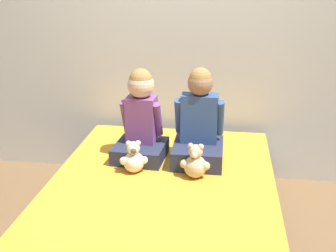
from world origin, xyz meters
The scene contains 7 objects.
ground_plane centered at (0.00, 0.00, 0.00)m, with size 14.00×14.00×0.00m, color brown.
wall_behind_bed centered at (0.00, 1.13, 1.25)m, with size 8.00×0.06×2.50m.
bed centered at (0.00, 0.00, 0.23)m, with size 1.48×2.02×0.46m.
child_on_left centered at (-0.21, 0.40, 0.74)m, with size 0.38×0.38×0.65m.
child_on_right centered at (0.21, 0.40, 0.72)m, with size 0.35×0.40×0.67m.
teddy_bear_held_by_left_child centered at (-0.21, 0.15, 0.56)m, with size 0.19×0.14×0.23m.
teddy_bear_held_by_right_child centered at (0.21, 0.13, 0.56)m, with size 0.20×0.15×0.24m.
Camera 1 is at (0.38, -2.37, 1.76)m, focal length 45.00 mm.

